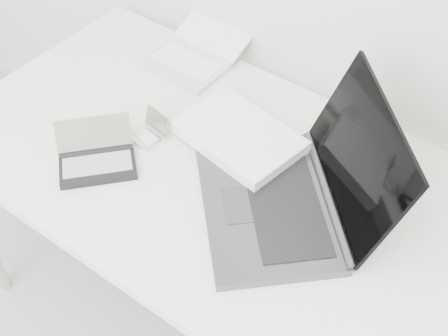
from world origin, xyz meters
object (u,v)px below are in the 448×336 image
Objects in this scene: desk at (243,193)px; laptop_large at (275,173)px; palmtop_charcoal at (97,159)px; netbook_open_white at (193,56)px.

laptop_large is at bearing 24.48° from desk.
palmtop_charcoal is at bearing -151.89° from desk.
laptop_large is 0.45m from palmtop_charcoal.
laptop_large is at bearing -29.22° from netbook_open_white.
palmtop_charcoal reaches higher than desk.
desk is 0.51m from netbook_open_white.
netbook_open_white is (-0.41, 0.31, 0.06)m from desk.
laptop_large is (0.07, 0.03, 0.09)m from desk.
laptop_large is 2.25× the size of netbook_open_white.
netbook_open_white is at bearing 142.81° from desk.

